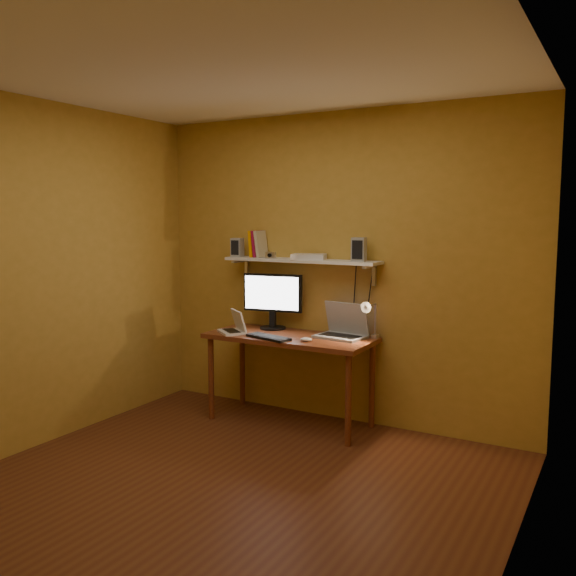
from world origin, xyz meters
The scene contains 14 objects.
room centered at (0.00, 0.00, 1.30)m, with size 3.44×3.24×2.64m.
desk centered at (-0.28, 1.28, 0.66)m, with size 1.40×0.60×0.75m.
wall_shelf centered at (-0.28, 1.47, 1.36)m, with size 1.40×0.25×0.21m.
monitor centered at (-0.56, 1.46, 1.02)m, with size 0.53×0.26×0.49m.
laptop centered at (0.14, 1.43, 0.82)m, with size 0.42×0.33×0.28m.
netbook centered at (-0.74, 1.15, 0.80)m, with size 0.32×0.31×0.19m.
keyboard centered at (-0.37, 1.08, 0.76)m, with size 0.40×0.13×0.02m, color black.
mouse centered at (-0.04, 1.12, 0.77)m, with size 0.09×0.06×0.03m, color silver.
desk_lamp centered at (0.38, 1.41, 0.96)m, with size 0.09×0.23×0.38m.
speaker_left centered at (-0.92, 1.46, 1.46)m, with size 0.09×0.09×0.17m, color #94989C.
speaker_right centered at (0.25, 1.47, 1.47)m, with size 0.11×0.11×0.19m, color #94989C.
books centered at (-0.73, 1.50, 1.49)m, with size 0.12×0.16×0.24m.
shelf_camera centered at (-0.54, 1.41, 1.40)m, with size 0.09×0.04×0.06m.
router centered at (-0.20, 1.46, 1.40)m, with size 0.28×0.18×0.05m, color silver.
Camera 1 is at (2.16, -3.07, 1.73)m, focal length 38.00 mm.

